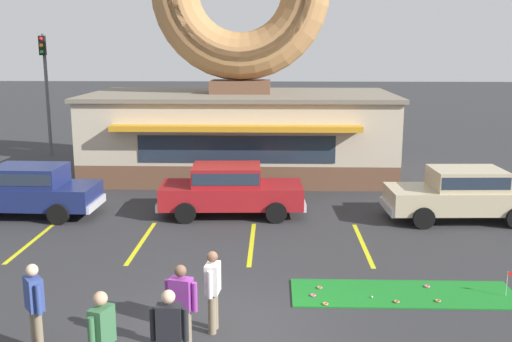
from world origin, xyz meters
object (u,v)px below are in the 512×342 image
object	(u,v)px
car_champagne	(463,192)
car_navy	(27,189)
pedestrian_leather_jacket_man	(103,338)
trash_bin	(60,175)
pedestrian_blue_sweater_man	(181,304)
pedestrian_clipboard_woman	(213,288)
traffic_light_pole	(46,78)
pedestrian_hooded_kid	(170,334)
putting_flag_pin	(509,278)
car_red	(230,188)
pedestrian_beanie_man	(35,304)
golf_ball	(372,297)

from	to	relation	value
car_champagne	car_navy	size ratio (longest dim) A/B	1.00
pedestrian_leather_jacket_man	trash_bin	distance (m)	14.54
pedestrian_blue_sweater_man	trash_bin	xyz separation A→B (m)	(-6.44, 12.14, -0.37)
pedestrian_clipboard_woman	car_navy	bearing A→B (deg)	130.99
pedestrian_blue_sweater_man	traffic_light_pole	distance (m)	21.32
trash_bin	traffic_light_pole	distance (m)	8.07
pedestrian_hooded_kid	pedestrian_clipboard_woman	bearing A→B (deg)	76.05
pedestrian_clipboard_woman	trash_bin	size ratio (longest dim) A/B	1.61
pedestrian_clipboard_woman	putting_flag_pin	bearing A→B (deg)	15.75
car_red	traffic_light_pole	world-z (taller)	traffic_light_pole
pedestrian_clipboard_woman	traffic_light_pole	distance (m)	20.86
putting_flag_pin	trash_bin	distance (m)	16.20
pedestrian_hooded_kid	pedestrian_beanie_man	distance (m)	2.72
car_champagne	pedestrian_hooded_kid	xyz separation A→B (m)	(-7.33, -9.42, 0.02)
car_red	pedestrian_hooded_kid	xyz separation A→B (m)	(-0.21, -9.75, 0.02)
car_navy	pedestrian_blue_sweater_man	size ratio (longest dim) A/B	2.90
car_navy	pedestrian_hooded_kid	xyz separation A→B (m)	(6.12, -9.49, 0.02)
putting_flag_pin	pedestrian_beanie_man	world-z (taller)	pedestrian_beanie_man
car_champagne	pedestrian_clipboard_woman	xyz separation A→B (m)	(-6.86, -7.52, -0.01)
pedestrian_hooded_kid	trash_bin	world-z (taller)	pedestrian_hooded_kid
pedestrian_blue_sweater_man	traffic_light_pole	world-z (taller)	traffic_light_pole
pedestrian_beanie_man	traffic_light_pole	distance (m)	20.43
car_navy	pedestrian_beanie_man	world-z (taller)	pedestrian_beanie_man
car_navy	pedestrian_hooded_kid	world-z (taller)	pedestrian_hooded_kid
trash_bin	pedestrian_hooded_kid	bearing A→B (deg)	-64.15
golf_ball	traffic_light_pole	distance (m)	21.45
putting_flag_pin	car_champagne	distance (m)	5.87
pedestrian_hooded_kid	traffic_light_pole	world-z (taller)	traffic_light_pole
car_champagne	pedestrian_hooded_kid	world-z (taller)	pedestrian_hooded_kid
car_red	pedestrian_beanie_man	bearing A→B (deg)	-107.37
car_red	pedestrian_beanie_man	xyz separation A→B (m)	(-2.72, -8.71, 0.02)
pedestrian_leather_jacket_man	pedestrian_clipboard_woman	world-z (taller)	pedestrian_leather_jacket_man
golf_ball	car_red	distance (m)	7.24
traffic_light_pole	putting_flag_pin	bearing A→B (deg)	-45.97
pedestrian_blue_sweater_man	car_champagne	bearing A→B (deg)	48.48
pedestrian_beanie_man	golf_ball	bearing A→B (deg)	21.17
trash_bin	car_red	bearing A→B (deg)	-27.99
car_navy	pedestrian_hooded_kid	size ratio (longest dim) A/B	2.84
golf_ball	traffic_light_pole	world-z (taller)	traffic_light_pole
golf_ball	trash_bin	size ratio (longest dim) A/B	0.04
car_champagne	pedestrian_blue_sweater_man	size ratio (longest dim) A/B	2.92
pedestrian_beanie_man	trash_bin	xyz separation A→B (m)	(-3.92, 12.24, -0.39)
pedestrian_beanie_man	trash_bin	bearing A→B (deg)	107.77
golf_ball	traffic_light_pole	bearing A→B (deg)	128.03
golf_ball	pedestrian_blue_sweater_man	size ratio (longest dim) A/B	0.03
pedestrian_clipboard_woman	traffic_light_pole	bearing A→B (deg)	118.38
car_navy	car_red	bearing A→B (deg)	2.35
car_red	trash_bin	distance (m)	7.54
pedestrian_leather_jacket_man	golf_ball	bearing A→B (deg)	37.92
car_red	pedestrian_clipboard_woman	bearing A→B (deg)	-88.08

